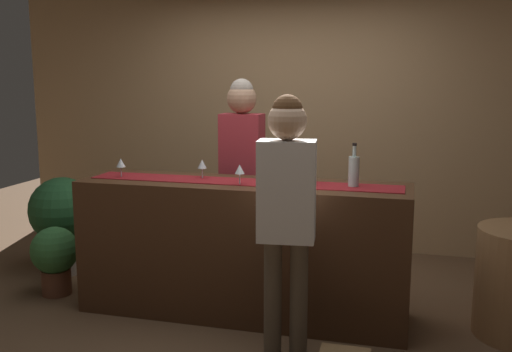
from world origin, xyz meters
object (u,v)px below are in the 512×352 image
(wine_glass_far_end, at_px, (240,170))
(bartender, at_px, (242,159))
(wine_bottle_clear, at_px, (354,171))
(potted_plant_tall, at_px, (63,218))
(wine_glass_mid_counter, at_px, (121,163))
(customer_sipping, at_px, (287,201))
(wine_bottle_amber, at_px, (309,169))
(potted_plant_small, at_px, (55,256))
(wine_glass_near_customer, at_px, (202,165))

(wine_glass_far_end, xyz_separation_m, bartender, (-0.18, 0.68, -0.03))
(wine_bottle_clear, relative_size, potted_plant_tall, 0.35)
(wine_glass_mid_counter, relative_size, potted_plant_tall, 0.17)
(wine_bottle_clear, distance_m, bartender, 1.11)
(wine_glass_mid_counter, height_order, customer_sipping, customer_sipping)
(customer_sipping, xyz_separation_m, potted_plant_tall, (-2.26, 1.09, -0.51))
(wine_bottle_amber, xyz_separation_m, wine_glass_mid_counter, (-1.41, -0.08, -0.01))
(wine_glass_far_end, distance_m, customer_sipping, 0.68)
(bartender, bearing_deg, wine_glass_mid_counter, 41.09)
(wine_bottle_amber, xyz_separation_m, potted_plant_tall, (-2.28, 0.45, -0.61))
(wine_bottle_amber, xyz_separation_m, wine_bottle_clear, (0.31, -0.01, 0.00))
(wine_bottle_amber, distance_m, customer_sipping, 0.65)
(wine_bottle_clear, relative_size, potted_plant_small, 0.55)
(wine_glass_near_customer, xyz_separation_m, customer_sipping, (0.78, -0.67, -0.09))
(wine_glass_near_customer, distance_m, potted_plant_tall, 1.66)
(wine_bottle_amber, relative_size, potted_plant_tall, 0.35)
(potted_plant_tall, distance_m, potted_plant_small, 0.59)
(wine_glass_near_customer, xyz_separation_m, wine_glass_far_end, (0.34, -0.16, 0.00))
(wine_glass_near_customer, bearing_deg, bartender, 73.79)
(customer_sipping, bearing_deg, potted_plant_tall, 147.94)
(wine_bottle_clear, distance_m, potted_plant_tall, 2.71)
(wine_bottle_amber, height_order, potted_plant_small, wine_bottle_amber)
(potted_plant_tall, height_order, potted_plant_small, potted_plant_tall)
(wine_glass_mid_counter, distance_m, wine_glass_far_end, 0.95)
(bartender, bearing_deg, potted_plant_small, 25.33)
(wine_glass_far_end, height_order, bartender, bartender)
(wine_glass_near_customer, xyz_separation_m, wine_glass_mid_counter, (-0.61, -0.10, 0.00))
(bartender, bearing_deg, wine_bottle_amber, 141.75)
(wine_bottle_clear, height_order, wine_glass_mid_counter, wine_bottle_clear)
(wine_bottle_amber, xyz_separation_m, customer_sipping, (-0.02, -0.64, -0.10))
(wine_glass_far_end, relative_size, customer_sipping, 0.09)
(wine_bottle_clear, bearing_deg, wine_glass_far_end, -170.70)
(customer_sipping, bearing_deg, wine_glass_near_customer, 133.12)
(bartender, height_order, customer_sipping, bartender)
(wine_glass_far_end, xyz_separation_m, potted_plant_small, (-1.57, 0.08, -0.78))
(wine_bottle_amber, distance_m, wine_bottle_clear, 0.31)
(potted_plant_tall, bearing_deg, wine_bottle_amber, -11.10)
(wine_bottle_amber, bearing_deg, bartender, 139.87)
(wine_glass_near_customer, distance_m, wine_glass_mid_counter, 0.62)
(wine_glass_mid_counter, height_order, wine_glass_far_end, same)
(wine_bottle_clear, bearing_deg, wine_glass_near_customer, 178.45)
(wine_bottle_amber, relative_size, potted_plant_small, 0.55)
(potted_plant_small, bearing_deg, wine_bottle_amber, 1.63)
(wine_glass_near_customer, relative_size, wine_glass_far_end, 1.00)
(wine_bottle_clear, xyz_separation_m, potted_plant_tall, (-2.60, 0.46, -0.61))
(wine_bottle_clear, height_order, bartender, bartender)
(customer_sipping, distance_m, potted_plant_tall, 2.56)
(wine_glass_far_end, distance_m, bartender, 0.70)
(wine_glass_near_customer, bearing_deg, wine_bottle_clear, -1.55)
(bartender, xyz_separation_m, potted_plant_tall, (-1.64, -0.10, -0.57))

